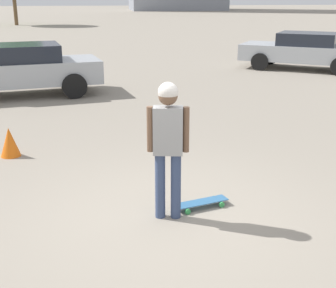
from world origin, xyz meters
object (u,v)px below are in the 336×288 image
object	(u,v)px
car_parked_near	(21,69)
car_parked_far	(304,50)
person	(168,137)
skateboard	(201,203)
traffic_cone	(10,142)

from	to	relation	value
car_parked_near	car_parked_far	size ratio (longest dim) A/B	0.96
person	car_parked_near	xyz separation A→B (m)	(8.26, 3.03, -0.34)
skateboard	car_parked_near	xyz separation A→B (m)	(8.04, 3.52, 0.70)
skateboard	car_parked_near	world-z (taller)	car_parked_near
person	car_parked_far	world-z (taller)	person
car_parked_near	person	bearing A→B (deg)	99.30
car_parked_far	traffic_cone	xyz separation A→B (m)	(-8.84, 9.48, -0.47)
car_parked_near	car_parked_far	world-z (taller)	car_parked_near
skateboard	person	bearing A→B (deg)	7.45
skateboard	car_parked_far	size ratio (longest dim) A/B	0.16
car_parked_near	traffic_cone	bearing A→B (deg)	84.96
skateboard	car_parked_far	world-z (taller)	car_parked_far
car_parked_far	person	bearing A→B (deg)	91.97
car_parked_far	skateboard	bearing A→B (deg)	93.34
car_parked_near	traffic_cone	distance (m)	5.49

